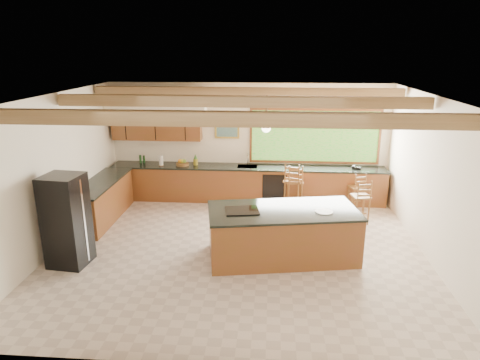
{
  "coord_description": "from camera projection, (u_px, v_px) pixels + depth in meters",
  "views": [
    {
      "loc": [
        0.62,
        -7.66,
        3.83
      ],
      "look_at": [
        -0.03,
        0.8,
        1.21
      ],
      "focal_mm": 32.0,
      "sensor_mm": 36.0,
      "label": 1
    }
  ],
  "objects": [
    {
      "name": "refrigerator",
      "position": [
        67.0,
        221.0,
        7.7
      ],
      "size": [
        0.73,
        0.71,
        1.7
      ],
      "rotation": [
        0.0,
        0.0,
        -0.1
      ],
      "color": "black",
      "rests_on": "ground"
    },
    {
      "name": "ground",
      "position": [
        238.0,
        250.0,
        8.47
      ],
      "size": [
        7.2,
        7.2,
        0.0
      ],
      "primitive_type": "plane",
      "color": "beige",
      "rests_on": "ground"
    },
    {
      "name": "bar_stool_b",
      "position": [
        293.0,
        182.0,
        10.45
      ],
      "size": [
        0.51,
        0.51,
        1.18
      ],
      "rotation": [
        0.0,
        0.0,
        -0.24
      ],
      "color": "brown",
      "rests_on": "ground"
    },
    {
      "name": "room_shell",
      "position": [
        232.0,
        133.0,
        8.45
      ],
      "size": [
        7.27,
        6.54,
        3.02
      ],
      "color": "white",
      "rests_on": "ground"
    },
    {
      "name": "counter_run",
      "position": [
        214.0,
        187.0,
        10.79
      ],
      "size": [
        7.12,
        3.1,
        1.22
      ],
      "color": "brown",
      "rests_on": "ground"
    },
    {
      "name": "bar_stool_d",
      "position": [
        357.0,
        188.0,
        10.39
      ],
      "size": [
        0.44,
        0.44,
        0.96
      ],
      "rotation": [
        0.0,
        0.0,
        0.34
      ],
      "color": "brown",
      "rests_on": "ground"
    },
    {
      "name": "bar_stool_a",
      "position": [
        295.0,
        183.0,
        10.46
      ],
      "size": [
        0.42,
        0.42,
        1.13
      ],
      "rotation": [
        0.0,
        0.0,
        0.04
      ],
      "color": "brown",
      "rests_on": "ground"
    },
    {
      "name": "island",
      "position": [
        282.0,
        233.0,
        8.06
      ],
      "size": [
        2.95,
        1.76,
        0.98
      ],
      "rotation": [
        0.0,
        0.0,
        0.17
      ],
      "color": "brown",
      "rests_on": "ground"
    },
    {
      "name": "bar_stool_c",
      "position": [
        361.0,
        198.0,
        9.56
      ],
      "size": [
        0.44,
        0.44,
        1.05
      ],
      "rotation": [
        0.0,
        0.0,
        0.2
      ],
      "color": "brown",
      "rests_on": "ground"
    }
  ]
}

